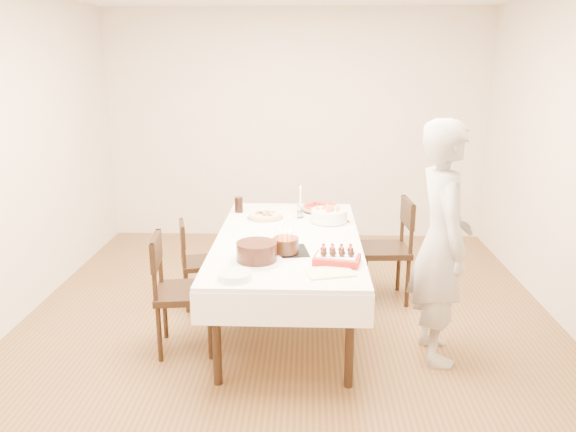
{
  "coord_description": "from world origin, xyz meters",
  "views": [
    {
      "loc": [
        0.15,
        -4.21,
        2.12
      ],
      "look_at": [
        -0.01,
        0.07,
        0.92
      ],
      "focal_mm": 35.0,
      "sensor_mm": 36.0,
      "label": 1
    }
  ],
  "objects_px": {
    "chair_left_dessert": "(185,292)",
    "cola_glass": "(239,205)",
    "taper_candle": "(300,201)",
    "pizza_white": "(265,216)",
    "birthday_cake": "(286,241)",
    "strawberry_box": "(337,258)",
    "dining_table": "(288,280)",
    "pizza_pepperoni": "(320,208)",
    "layer_cake": "(257,252)",
    "chair_left_savory": "(203,263)",
    "person": "(442,243)",
    "chair_right_savory": "(384,250)",
    "pasta_bowl": "(329,215)"
  },
  "relations": [
    {
      "from": "chair_left_dessert",
      "to": "cola_glass",
      "type": "xyz_separation_m",
      "value": [
        0.26,
        1.19,
        0.37
      ]
    },
    {
      "from": "person",
      "to": "pizza_pepperoni",
      "type": "xyz_separation_m",
      "value": [
        -0.83,
        1.32,
        -0.1
      ]
    },
    {
      "from": "strawberry_box",
      "to": "layer_cake",
      "type": "bearing_deg",
      "value": 178.92
    },
    {
      "from": "birthday_cake",
      "to": "taper_candle",
      "type": "bearing_deg",
      "value": 84.64
    },
    {
      "from": "pasta_bowl",
      "to": "taper_candle",
      "type": "relative_size",
      "value": 1.06
    },
    {
      "from": "chair_left_savory",
      "to": "pizza_pepperoni",
      "type": "height_order",
      "value": "pizza_pepperoni"
    },
    {
      "from": "cola_glass",
      "to": "birthday_cake",
      "type": "xyz_separation_m",
      "value": [
        0.48,
        -1.13,
        0.03
      ]
    },
    {
      "from": "person",
      "to": "birthday_cake",
      "type": "xyz_separation_m",
      "value": [
        -1.11,
        0.08,
        -0.03
      ]
    },
    {
      "from": "dining_table",
      "to": "person",
      "type": "distance_m",
      "value": 1.31
    },
    {
      "from": "chair_left_dessert",
      "to": "strawberry_box",
      "type": "relative_size",
      "value": 2.89
    },
    {
      "from": "pizza_white",
      "to": "chair_left_savory",
      "type": "bearing_deg",
      "value": -163.04
    },
    {
      "from": "dining_table",
      "to": "pizza_pepperoni",
      "type": "bearing_deg",
      "value": 71.65
    },
    {
      "from": "chair_left_savory",
      "to": "person",
      "type": "bearing_deg",
      "value": 140.69
    },
    {
      "from": "dining_table",
      "to": "taper_candle",
      "type": "height_order",
      "value": "taper_candle"
    },
    {
      "from": "chair_left_savory",
      "to": "strawberry_box",
      "type": "distance_m",
      "value": 1.53
    },
    {
      "from": "taper_candle",
      "to": "birthday_cake",
      "type": "distance_m",
      "value": 0.98
    },
    {
      "from": "chair_left_dessert",
      "to": "cola_glass",
      "type": "relative_size",
      "value": 6.35
    },
    {
      "from": "birthday_cake",
      "to": "chair_left_savory",
      "type": "bearing_deg",
      "value": 135.57
    },
    {
      "from": "taper_candle",
      "to": "layer_cake",
      "type": "relative_size",
      "value": 0.82
    },
    {
      "from": "pizza_pepperoni",
      "to": "cola_glass",
      "type": "xyz_separation_m",
      "value": [
        -0.76,
        -0.1,
        0.05
      ]
    },
    {
      "from": "pizza_pepperoni",
      "to": "layer_cake",
      "type": "relative_size",
      "value": 1.05
    },
    {
      "from": "birthday_cake",
      "to": "strawberry_box",
      "type": "height_order",
      "value": "birthday_cake"
    },
    {
      "from": "chair_left_savory",
      "to": "pasta_bowl",
      "type": "distance_m",
      "value": 1.19
    },
    {
      "from": "pizza_white",
      "to": "chair_left_dessert",
      "type": "bearing_deg",
      "value": -118.35
    },
    {
      "from": "chair_left_savory",
      "to": "pasta_bowl",
      "type": "relative_size",
      "value": 2.44
    },
    {
      "from": "dining_table",
      "to": "birthday_cake",
      "type": "distance_m",
      "value": 0.62
    },
    {
      "from": "dining_table",
      "to": "person",
      "type": "relative_size",
      "value": 1.22
    },
    {
      "from": "person",
      "to": "chair_right_savory",
      "type": "bearing_deg",
      "value": 11.72
    },
    {
      "from": "pizza_white",
      "to": "cola_glass",
      "type": "bearing_deg",
      "value": 140.49
    },
    {
      "from": "layer_cake",
      "to": "strawberry_box",
      "type": "height_order",
      "value": "layer_cake"
    },
    {
      "from": "chair_left_dessert",
      "to": "strawberry_box",
      "type": "bearing_deg",
      "value": 165.3
    },
    {
      "from": "strawberry_box",
      "to": "birthday_cake",
      "type": "bearing_deg",
      "value": 152.61
    },
    {
      "from": "chair_left_savory",
      "to": "cola_glass",
      "type": "distance_m",
      "value": 0.64
    },
    {
      "from": "chair_left_dessert",
      "to": "pizza_white",
      "type": "bearing_deg",
      "value": -126.19
    },
    {
      "from": "pasta_bowl",
      "to": "layer_cake",
      "type": "xyz_separation_m",
      "value": [
        -0.54,
        -1.02,
        0.01
      ]
    },
    {
      "from": "cola_glass",
      "to": "birthday_cake",
      "type": "bearing_deg",
      "value": -66.95
    },
    {
      "from": "chair_right_savory",
      "to": "taper_candle",
      "type": "bearing_deg",
      "value": 172.18
    },
    {
      "from": "pasta_bowl",
      "to": "strawberry_box",
      "type": "relative_size",
      "value": 1.01
    },
    {
      "from": "pasta_bowl",
      "to": "chair_right_savory",
      "type": "bearing_deg",
      "value": 9.37
    },
    {
      "from": "cola_glass",
      "to": "strawberry_box",
      "type": "bearing_deg",
      "value": -57.36
    },
    {
      "from": "chair_left_dessert",
      "to": "strawberry_box",
      "type": "distance_m",
      "value": 1.17
    },
    {
      "from": "chair_left_savory",
      "to": "taper_candle",
      "type": "height_order",
      "value": "taper_candle"
    },
    {
      "from": "chair_left_dessert",
      "to": "person",
      "type": "bearing_deg",
      "value": 171.24
    },
    {
      "from": "taper_candle",
      "to": "cola_glass",
      "type": "xyz_separation_m",
      "value": [
        -0.57,
        0.15,
        -0.08
      ]
    },
    {
      "from": "pizza_white",
      "to": "layer_cake",
      "type": "xyz_separation_m",
      "value": [
        0.02,
        -1.1,
        0.05
      ]
    },
    {
      "from": "dining_table",
      "to": "chair_right_savory",
      "type": "relative_size",
      "value": 2.28
    },
    {
      "from": "chair_left_savory",
      "to": "chair_left_dessert",
      "type": "distance_m",
      "value": 0.81
    },
    {
      "from": "birthday_cake",
      "to": "pizza_white",
      "type": "bearing_deg",
      "value": 103.58
    },
    {
      "from": "cola_glass",
      "to": "dining_table",
      "type": "bearing_deg",
      "value": -56.53
    },
    {
      "from": "pizza_white",
      "to": "taper_candle",
      "type": "height_order",
      "value": "taper_candle"
    }
  ]
}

